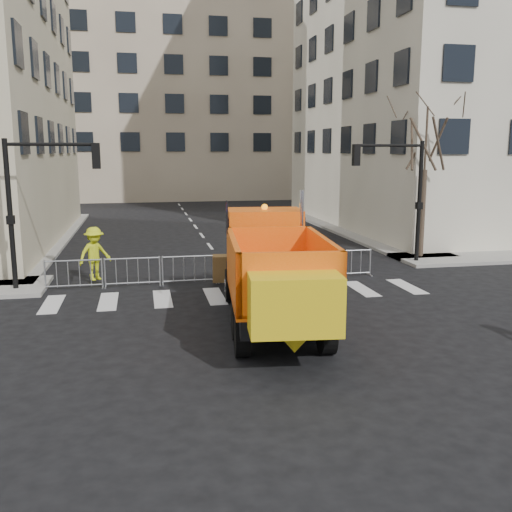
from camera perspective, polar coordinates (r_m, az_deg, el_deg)
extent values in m
plane|color=black|center=(14.93, 2.86, -9.02)|extent=(120.00, 120.00, 0.00)
cube|color=gray|center=(22.94, -2.38, -1.87)|extent=(64.00, 5.00, 0.15)
cube|color=tan|center=(66.10, -8.69, 16.48)|extent=(30.00, 18.00, 24.00)
cylinder|color=black|center=(21.72, -23.35, 3.60)|extent=(0.18, 0.18, 5.40)
cylinder|color=black|center=(26.16, 16.00, 5.08)|extent=(0.18, 0.18, 5.40)
cube|color=black|center=(16.54, 1.57, -3.61)|extent=(3.04, 7.42, 0.45)
cylinder|color=black|center=(19.07, -2.54, -2.95)|extent=(0.46, 1.13, 1.10)
cylinder|color=black|center=(19.29, 3.73, -2.81)|extent=(0.46, 1.13, 1.10)
cylinder|color=black|center=(15.30, -1.77, -6.35)|extent=(0.46, 1.13, 1.10)
cylinder|color=black|center=(15.57, 6.03, -6.10)|extent=(0.46, 1.13, 1.10)
cylinder|color=black|center=(14.06, -1.42, -7.88)|extent=(0.46, 1.13, 1.10)
cylinder|color=black|center=(14.36, 7.07, -7.57)|extent=(0.46, 1.13, 1.10)
cube|color=#FF5F0E|center=(19.52, 0.43, 0.68)|extent=(2.26, 1.81, 1.00)
cube|color=#FF5F0E|center=(18.14, 0.86, 1.85)|extent=(2.46, 1.84, 1.81)
cylinder|color=silver|center=(17.50, 4.56, 2.66)|extent=(0.14, 0.14, 2.41)
cube|color=#FF5F0E|center=(14.95, 2.26, -1.00)|extent=(2.95, 4.65, 1.66)
cube|color=yellow|center=(12.41, 3.93, -4.85)|extent=(2.10, 1.21, 1.30)
cube|color=brown|center=(21.37, -0.05, -1.20)|extent=(3.25, 0.91, 1.13)
imported|color=black|center=(21.46, 0.24, -0.43)|extent=(0.80, 0.71, 1.83)
imported|color=black|center=(21.30, -1.91, -0.47)|extent=(1.10, 0.99, 1.87)
imported|color=black|center=(21.68, 2.85, -0.37)|extent=(1.13, 0.90, 1.80)
imported|color=yellow|center=(22.31, -15.84, 0.23)|extent=(1.50, 1.35, 2.02)
cube|color=maroon|center=(24.36, 6.53, 0.30)|extent=(0.57, 0.55, 1.10)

